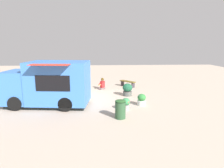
% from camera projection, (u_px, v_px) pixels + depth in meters
% --- Properties ---
extents(ground_plane, '(40.00, 40.00, 0.00)m').
position_uv_depth(ground_plane, '(85.00, 95.00, 13.61)').
color(ground_plane, '#B9A694').
extents(food_truck, '(4.80, 3.02, 2.53)m').
position_uv_depth(food_truck, '(49.00, 85.00, 11.12)').
color(food_truck, '#3B78D1').
rests_on(food_truck, ground_plane).
extents(person_customer, '(0.69, 0.73, 0.88)m').
position_uv_depth(person_customer, '(102.00, 85.00, 15.52)').
color(person_customer, '#6D5B5C').
rests_on(person_customer, ground_plane).
extents(planter_flowering_near, '(0.52, 0.52, 0.67)m').
position_uv_depth(planter_flowering_near, '(142.00, 100.00, 11.37)').
color(planter_flowering_near, silver).
rests_on(planter_flowering_near, ground_plane).
extents(planter_flowering_far, '(0.66, 0.66, 0.85)m').
position_uv_depth(planter_flowering_far, '(127.00, 89.00, 13.47)').
color(planter_flowering_far, '#50534D').
rests_on(planter_flowering_far, ground_plane).
extents(planter_flowering_side, '(0.46, 0.46, 0.66)m').
position_uv_depth(planter_flowering_side, '(126.00, 104.00, 10.53)').
color(planter_flowering_side, '#A19394').
rests_on(planter_flowering_side, ground_plane).
extents(plaza_bench, '(1.26, 1.31, 0.48)m').
position_uv_depth(plaza_bench, '(128.00, 83.00, 16.35)').
color(plaza_bench, brown).
rests_on(plaza_bench, ground_plane).
extents(trash_bin, '(0.51, 0.51, 0.91)m').
position_uv_depth(trash_bin, '(120.00, 109.00, 9.34)').
color(trash_bin, '#2A4F2F').
rests_on(trash_bin, ground_plane).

